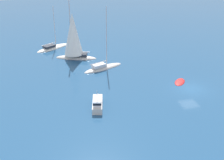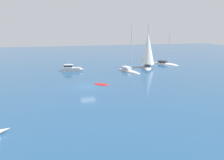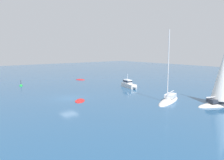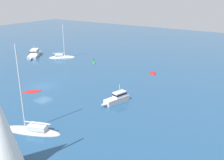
{
  "view_description": "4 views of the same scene",
  "coord_description": "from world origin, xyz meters",
  "px_view_note": "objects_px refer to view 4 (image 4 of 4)",
  "views": [
    {
      "loc": [
        36.45,
        -21.29,
        20.04
      ],
      "look_at": [
        -2.23,
        -11.17,
        1.72
      ],
      "focal_mm": 50.28,
      "sensor_mm": 36.0,
      "label": 1
    },
    {
      "loc": [
        5.2,
        38.47,
        10.22
      ],
      "look_at": [
        -4.42,
        -0.46,
        0.72
      ],
      "focal_mm": 37.36,
      "sensor_mm": 36.0,
      "label": 2
    },
    {
      "loc": [
        -31.21,
        16.21,
        7.59
      ],
      "look_at": [
        1.99,
        -10.08,
        1.82
      ],
      "focal_mm": 36.7,
      "sensor_mm": 36.0,
      "label": 3
    },
    {
      "loc": [
        -27.28,
        -33.13,
        15.54
      ],
      "look_at": [
        6.26,
        -10.25,
        1.41
      ],
      "focal_mm": 41.28,
      "sensor_mm": 36.0,
      "label": 4
    }
  ],
  "objects_px": {
    "sloop": "(32,130)",
    "channel_buoy": "(94,63)",
    "yacht_1": "(62,57)",
    "launch": "(34,54)",
    "yacht": "(0,135)",
    "dinghy": "(32,92)",
    "skiff": "(153,73)",
    "cabin_cruiser": "(116,99)"
  },
  "relations": [
    {
      "from": "sloop",
      "to": "channel_buoy",
      "type": "height_order",
      "value": "sloop"
    },
    {
      "from": "yacht_1",
      "to": "launch",
      "type": "bearing_deg",
      "value": 160.0
    },
    {
      "from": "yacht_1",
      "to": "sloop",
      "type": "height_order",
      "value": "sloop"
    },
    {
      "from": "yacht_1",
      "to": "channel_buoy",
      "type": "relative_size",
      "value": 5.69
    },
    {
      "from": "yacht",
      "to": "dinghy",
      "type": "relative_size",
      "value": 3.4
    },
    {
      "from": "skiff",
      "to": "sloop",
      "type": "xyz_separation_m",
      "value": [
        -28.29,
        1.82,
        0.17
      ]
    },
    {
      "from": "launch",
      "to": "yacht_1",
      "type": "height_order",
      "value": "yacht_1"
    },
    {
      "from": "yacht",
      "to": "dinghy",
      "type": "distance_m",
      "value": 20.28
    },
    {
      "from": "skiff",
      "to": "yacht_1",
      "type": "relative_size",
      "value": 0.32
    },
    {
      "from": "launch",
      "to": "channel_buoy",
      "type": "height_order",
      "value": "launch"
    },
    {
      "from": "yacht_1",
      "to": "cabin_cruiser",
      "type": "distance_m",
      "value": 29.67
    },
    {
      "from": "sloop",
      "to": "yacht",
      "type": "bearing_deg",
      "value": 101.13
    },
    {
      "from": "launch",
      "to": "channel_buoy",
      "type": "distance_m",
      "value": 16.76
    },
    {
      "from": "cabin_cruiser",
      "to": "yacht",
      "type": "bearing_deg",
      "value": 14.28
    },
    {
      "from": "cabin_cruiser",
      "to": "sloop",
      "type": "xyz_separation_m",
      "value": [
        -12.44,
        3.58,
        -0.44
      ]
    },
    {
      "from": "launch",
      "to": "sloop",
      "type": "distance_m",
      "value": 37.98
    },
    {
      "from": "skiff",
      "to": "launch",
      "type": "relative_size",
      "value": 0.37
    },
    {
      "from": "dinghy",
      "to": "yacht_1",
      "type": "relative_size",
      "value": 0.37
    },
    {
      "from": "channel_buoy",
      "to": "dinghy",
      "type": "bearing_deg",
      "value": -172.7
    },
    {
      "from": "dinghy",
      "to": "channel_buoy",
      "type": "height_order",
      "value": "channel_buoy"
    },
    {
      "from": "sloop",
      "to": "yacht_1",
      "type": "bearing_deg",
      "value": -72.18
    },
    {
      "from": "skiff",
      "to": "yacht_1",
      "type": "distance_m",
      "value": 23.98
    },
    {
      "from": "yacht_1",
      "to": "dinghy",
      "type": "bearing_deg",
      "value": -99.15
    },
    {
      "from": "skiff",
      "to": "dinghy",
      "type": "bearing_deg",
      "value": 118.44
    },
    {
      "from": "sloop",
      "to": "launch",
      "type": "bearing_deg",
      "value": -61.49
    },
    {
      "from": "sloop",
      "to": "cabin_cruiser",
      "type": "bearing_deg",
      "value": -127.34
    },
    {
      "from": "yacht",
      "to": "sloop",
      "type": "xyz_separation_m",
      "value": [
        6.03,
        3.83,
        -3.64
      ]
    },
    {
      "from": "yacht",
      "to": "sloop",
      "type": "distance_m",
      "value": 8.01
    },
    {
      "from": "cabin_cruiser",
      "to": "channel_buoy",
      "type": "distance_m",
      "value": 22.29
    },
    {
      "from": "yacht",
      "to": "sloop",
      "type": "bearing_deg",
      "value": 142.11
    },
    {
      "from": "dinghy",
      "to": "sloop",
      "type": "xyz_separation_m",
      "value": [
        -8.24,
        -10.07,
        0.17
      ]
    },
    {
      "from": "yacht",
      "to": "channel_buoy",
      "type": "bearing_deg",
      "value": 135.58
    },
    {
      "from": "launch",
      "to": "yacht_1",
      "type": "bearing_deg",
      "value": 73.32
    },
    {
      "from": "yacht_1",
      "to": "sloop",
      "type": "relative_size",
      "value": 0.8
    },
    {
      "from": "yacht",
      "to": "channel_buoy",
      "type": "distance_m",
      "value": 37.76
    },
    {
      "from": "dinghy",
      "to": "yacht",
      "type": "bearing_deg",
      "value": -97.93
    },
    {
      "from": "channel_buoy",
      "to": "sloop",
      "type": "bearing_deg",
      "value": -155.65
    },
    {
      "from": "cabin_cruiser",
      "to": "dinghy",
      "type": "bearing_deg",
      "value": -59.4
    },
    {
      "from": "yacht",
      "to": "cabin_cruiser",
      "type": "height_order",
      "value": "yacht"
    },
    {
      "from": "yacht_1",
      "to": "cabin_cruiser",
      "type": "relative_size",
      "value": 1.65
    },
    {
      "from": "yacht",
      "to": "sloop",
      "type": "relative_size",
      "value": 1.02
    },
    {
      "from": "yacht",
      "to": "cabin_cruiser",
      "type": "relative_size",
      "value": 2.09
    }
  ]
}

